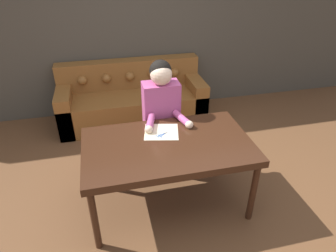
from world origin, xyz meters
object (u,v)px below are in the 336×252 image
at_px(scissors, 163,134).
at_px(couch, 132,100).
at_px(person, 161,116).
at_px(dining_table, 168,149).

bearing_deg(scissors, couch, 93.76).
distance_m(person, scissors, 0.45).
xyz_separation_m(person, scissors, (-0.08, -0.44, 0.05)).
height_order(couch, person, person).
relative_size(couch, scissors, 9.03).
bearing_deg(person, scissors, -99.88).
bearing_deg(dining_table, person, 83.50).
height_order(dining_table, person, person).
height_order(dining_table, scissors, scissors).
distance_m(dining_table, person, 0.60).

